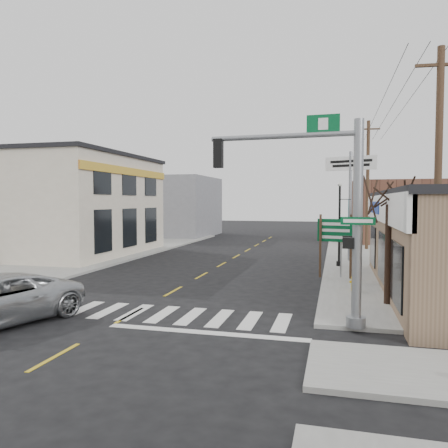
% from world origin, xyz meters
% --- Properties ---
extents(ground, '(140.00, 140.00, 0.00)m').
position_xyz_m(ground, '(0.00, 0.00, 0.00)').
color(ground, black).
rests_on(ground, ground).
extents(sidewalk_right, '(6.00, 38.00, 0.13)m').
position_xyz_m(sidewalk_right, '(9.00, 13.00, 0.07)').
color(sidewalk_right, gray).
rests_on(sidewalk_right, ground).
extents(sidewalk_left, '(6.00, 38.00, 0.13)m').
position_xyz_m(sidewalk_left, '(-9.00, 13.00, 0.07)').
color(sidewalk_left, gray).
rests_on(sidewalk_left, ground).
extents(center_line, '(0.12, 56.00, 0.01)m').
position_xyz_m(center_line, '(0.00, 8.00, 0.01)').
color(center_line, gold).
rests_on(center_line, ground).
extents(crosswalk, '(11.00, 2.20, 0.01)m').
position_xyz_m(crosswalk, '(0.00, 0.40, 0.01)').
color(crosswalk, silver).
rests_on(crosswalk, ground).
extents(left_building, '(12.00, 12.00, 6.80)m').
position_xyz_m(left_building, '(-13.00, 14.00, 3.40)').
color(left_building, beige).
rests_on(left_building, ground).
extents(bldg_distant_right, '(8.00, 10.00, 5.60)m').
position_xyz_m(bldg_distant_right, '(12.00, 30.00, 2.80)').
color(bldg_distant_right, brown).
rests_on(bldg_distant_right, ground).
extents(bldg_distant_left, '(9.00, 10.00, 6.40)m').
position_xyz_m(bldg_distant_left, '(-11.00, 32.00, 3.20)').
color(bldg_distant_left, gray).
rests_on(bldg_distant_left, ground).
extents(traffic_signal_pole, '(4.88, 0.38, 6.18)m').
position_xyz_m(traffic_signal_pole, '(6.47, 0.02, 3.81)').
color(traffic_signal_pole, gray).
rests_on(traffic_signal_pole, sidewalk_right).
extents(guide_sign, '(1.74, 0.14, 3.04)m').
position_xyz_m(guide_sign, '(6.59, 8.25, 2.08)').
color(guide_sign, '#4D3624').
rests_on(guide_sign, sidewalk_right).
extents(fire_hydrant, '(0.20, 0.20, 0.63)m').
position_xyz_m(fire_hydrant, '(7.33, 5.37, 0.47)').
color(fire_hydrant, '#D9AC00').
rests_on(fire_hydrant, sidewalk_right).
extents(ped_crossing_sign, '(1.07, 0.08, 2.75)m').
position_xyz_m(ped_crossing_sign, '(6.85, 8.50, 2.01)').
color(ped_crossing_sign, gray).
rests_on(ped_crossing_sign, sidewalk_right).
extents(lamp_post, '(0.61, 0.48, 4.72)m').
position_xyz_m(lamp_post, '(6.85, 12.30, 2.88)').
color(lamp_post, black).
rests_on(lamp_post, sidewalk_right).
extents(dance_center_sign, '(3.15, 0.20, 6.70)m').
position_xyz_m(dance_center_sign, '(7.44, 14.83, 5.18)').
color(dance_center_sign, gray).
rests_on(dance_center_sign, sidewalk_right).
extents(bare_tree, '(2.67, 2.67, 5.33)m').
position_xyz_m(bare_tree, '(8.41, 3.33, 4.32)').
color(bare_tree, black).
rests_on(bare_tree, sidewalk_right).
extents(shrub_front, '(1.24, 1.24, 0.93)m').
position_xyz_m(shrub_front, '(9.36, 1.61, 0.59)').
color(shrub_front, '#193418').
rests_on(shrub_front, sidewalk_right).
extents(shrub_back, '(1.22, 1.22, 0.92)m').
position_xyz_m(shrub_back, '(9.11, 9.15, 0.59)').
color(shrub_back, black).
rests_on(shrub_back, sidewalk_right).
extents(utility_pole_near, '(1.42, 0.21, 8.17)m').
position_xyz_m(utility_pole_near, '(9.50, 1.01, 4.32)').
color(utility_pole_near, '#4D4227').
rests_on(utility_pole_near, sidewalk_right).
extents(utility_pole_far, '(1.70, 0.25, 9.75)m').
position_xyz_m(utility_pole_far, '(8.91, 21.90, 5.13)').
color(utility_pole_far, '#43311B').
rests_on(utility_pole_far, sidewalk_right).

